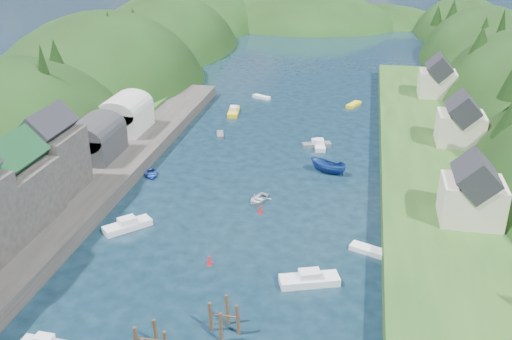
# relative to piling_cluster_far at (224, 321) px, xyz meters

# --- Properties ---
(ground) EXTENTS (600.00, 600.00, 0.00)m
(ground) POSITION_rel_piling_cluster_far_xyz_m (-2.47, 50.34, -1.29)
(ground) COLOR black
(ground) RESTS_ON ground
(hillside_left) EXTENTS (44.00, 245.56, 52.00)m
(hillside_left) POSITION_rel_piling_cluster_far_xyz_m (-47.47, 75.34, -9.32)
(hillside_left) COLOR black
(hillside_left) RESTS_ON ground
(far_hills) EXTENTS (103.00, 68.00, 44.00)m
(far_hills) POSITION_rel_piling_cluster_far_xyz_m (-1.26, 174.34, -12.09)
(far_hills) COLOR black
(far_hills) RESTS_ON ground
(hill_trees) EXTENTS (90.88, 149.11, 12.45)m
(hill_trees) POSITION_rel_piling_cluster_far_xyz_m (-1.73, 66.04, 9.78)
(hill_trees) COLOR black
(hill_trees) RESTS_ON ground
(quay_left) EXTENTS (12.00, 110.00, 2.00)m
(quay_left) POSITION_rel_piling_cluster_far_xyz_m (-26.47, 20.34, -0.29)
(quay_left) COLOR #2D2B28
(quay_left) RESTS_ON ground
(terrace_left_grass) EXTENTS (12.00, 110.00, 2.50)m
(terrace_left_grass) POSITION_rel_piling_cluster_far_xyz_m (-33.47, 20.34, -0.04)
(terrace_left_grass) COLOR #234719
(terrace_left_grass) RESTS_ON ground
(boat_sheds) EXTENTS (7.00, 21.00, 7.50)m
(boat_sheds) POSITION_rel_piling_cluster_far_xyz_m (-28.47, 39.34, 3.99)
(boat_sheds) COLOR #2D2D30
(boat_sheds) RESTS_ON quay_left
(terrace_right) EXTENTS (16.00, 120.00, 2.40)m
(terrace_right) POSITION_rel_piling_cluster_far_xyz_m (22.53, 40.34, -0.09)
(terrace_right) COLOR #234719
(terrace_right) RESTS_ON ground
(right_bank_cottages) EXTENTS (9.00, 59.24, 8.41)m
(right_bank_cottages) POSITION_rel_piling_cluster_far_xyz_m (25.53, 48.67, 4.56)
(right_bank_cottages) COLOR beige
(right_bank_cottages) RESTS_ON terrace_right
(piling_cluster_far) EXTENTS (3.11, 2.92, 3.71)m
(piling_cluster_far) POSITION_rel_piling_cluster_far_xyz_m (0.00, 0.00, 0.00)
(piling_cluster_far) COLOR #382314
(piling_cluster_far) RESTS_ON ground
(channel_buoy_near) EXTENTS (0.70, 0.70, 1.10)m
(channel_buoy_near) POSITION_rel_piling_cluster_far_xyz_m (-4.33, 10.70, -0.81)
(channel_buoy_near) COLOR #B60E14
(channel_buoy_near) RESTS_ON ground
(channel_buoy_far) EXTENTS (0.70, 0.70, 1.10)m
(channel_buoy_far) POSITION_rel_piling_cluster_far_xyz_m (-1.00, 23.74, -0.81)
(channel_buoy_far) COLOR #B60E14
(channel_buoy_far) RESTS_ON ground
(moored_boats) EXTENTS (37.43, 95.33, 2.19)m
(moored_boats) POSITION_rel_piling_cluster_far_xyz_m (-3.81, 20.80, -0.67)
(moored_boats) COLOR #53575F
(moored_boats) RESTS_ON ground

